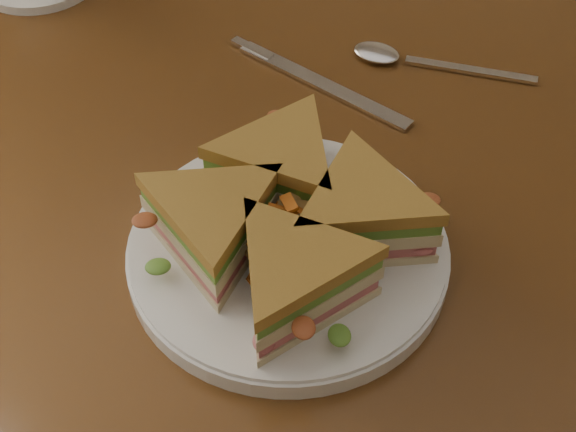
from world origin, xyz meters
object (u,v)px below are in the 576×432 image
at_px(sandwich_wedges, 288,221).
at_px(spoon, 399,58).
at_px(table, 303,224).
at_px(plate, 288,252).
at_px(knife, 311,79).

relative_size(sandwich_wedges, spoon, 1.48).
relative_size(table, plate, 4.79).
relative_size(table, spoon, 6.60).
bearing_deg(knife, sandwich_wedges, -56.81).
height_order(table, plate, plate).
bearing_deg(table, plate, -70.08).
bearing_deg(table, knife, 112.17).
height_order(spoon, knife, spoon).
distance_m(table, sandwich_wedges, 0.19).
xyz_separation_m(plate, knife, (-0.08, 0.21, -0.01)).
distance_m(table, knife, 0.14).
xyz_separation_m(plate, sandwich_wedges, (-0.00, -0.00, 0.04)).
height_order(plate, knife, plate).
xyz_separation_m(spoon, knife, (-0.07, -0.07, -0.00)).
distance_m(table, spoon, 0.19).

